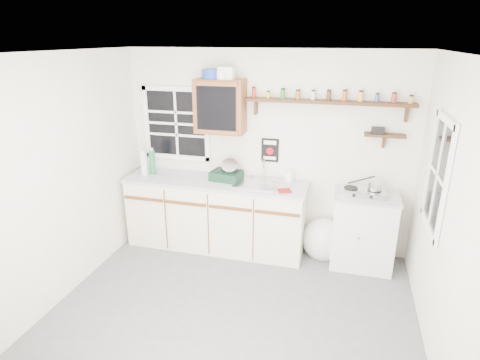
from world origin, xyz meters
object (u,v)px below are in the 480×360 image
right_cabinet (363,230)px  dish_rack (227,173)px  main_cabinet (216,214)px  upper_cabinet (220,106)px  hotplate (362,192)px  spice_shelf (329,101)px

right_cabinet → dish_rack: bearing=179.0°
main_cabinet → dish_rack: bearing=21.4°
right_cabinet → upper_cabinet: 2.26m
main_cabinet → hotplate: 1.84m
right_cabinet → upper_cabinet: upper_cabinet is taller
main_cabinet → dish_rack: 0.57m
spice_shelf → hotplate: spice_shelf is taller
hotplate → upper_cabinet: bearing=177.0°
hotplate → dish_rack: bearing=179.8°
main_cabinet → spice_shelf: size_ratio=1.21×
main_cabinet → right_cabinet: size_ratio=2.54×
main_cabinet → dish_rack: dish_rack is taller
spice_shelf → right_cabinet: bearing=-19.8°
right_cabinet → spice_shelf: spice_shelf is taller
hotplate → main_cabinet: bearing=-178.3°
spice_shelf → dish_rack: size_ratio=4.70×
dish_rack → spice_shelf: bearing=16.0°
upper_cabinet → dish_rack: size_ratio=1.60×
upper_cabinet → spice_shelf: upper_cabinet is taller
spice_shelf → hotplate: size_ratio=3.63×
upper_cabinet → hotplate: 1.96m
upper_cabinet → right_cabinet: bearing=-3.8°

